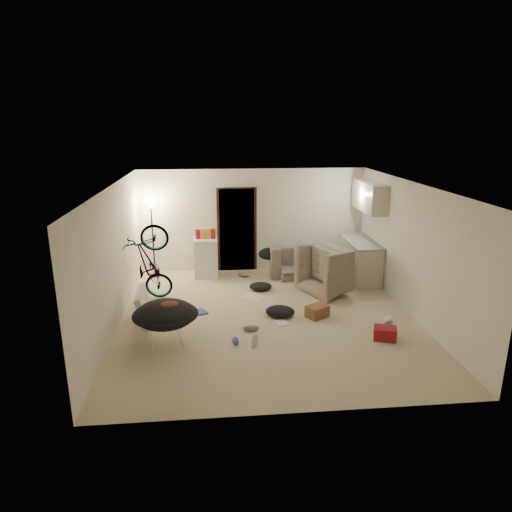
{
  "coord_description": "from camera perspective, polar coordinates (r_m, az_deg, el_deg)",
  "views": [
    {
      "loc": [
        -0.99,
        -7.94,
        3.57
      ],
      "look_at": [
        -0.16,
        0.6,
        1.04
      ],
      "focal_mm": 32.0,
      "sensor_mm": 36.0,
      "label": 1
    }
  ],
  "objects": [
    {
      "name": "doorway",
      "position": [
        11.22,
        -2.41,
        3.28
      ],
      "size": [
        0.85,
        0.1,
        2.04
      ],
      "primitive_type": "cube",
      "color": "black",
      "rests_on": "floor"
    },
    {
      "name": "sofa",
      "position": [
        11.14,
        6.58,
        -0.86
      ],
      "size": [
        1.94,
        0.78,
        0.56
      ],
      "primitive_type": "imported",
      "rotation": [
        0.0,
        0.0,
        3.16
      ],
      "color": "#333A34",
      "rests_on": "floor"
    },
    {
      "name": "kitchen_uppers",
      "position": [
        10.68,
        14.04,
        7.22
      ],
      "size": [
        0.38,
        1.4,
        0.65
      ],
      "primitive_type": "cube",
      "color": "beige",
      "rests_on": "wall_right"
    },
    {
      "name": "floor_lamp",
      "position": [
        10.92,
        -12.89,
        4.05
      ],
      "size": [
        0.28,
        0.28,
        1.81
      ],
      "color": "black",
      "rests_on": "floor"
    },
    {
      "name": "hoodie",
      "position": [
        7.57,
        -10.95,
        -6.48
      ],
      "size": [
        0.6,
        0.56,
        0.22
      ],
      "primitive_type": "ellipsoid",
      "rotation": [
        0.0,
        0.0,
        0.4
      ],
      "color": "#572D1E",
      "rests_on": "saucer_chair"
    },
    {
      "name": "shoe_4",
      "position": [
        8.87,
        16.15,
        -7.62
      ],
      "size": [
        0.28,
        0.3,
        0.11
      ],
      "primitive_type": "ellipsoid",
      "rotation": [
        0.0,
        0.0,
        0.85
      ],
      "color": "white",
      "rests_on": "floor"
    },
    {
      "name": "clothes_lump_a",
      "position": [
        8.79,
        3.02,
        -6.92
      ],
      "size": [
        0.67,
        0.62,
        0.18
      ],
      "primitive_type": "ellipsoid",
      "rotation": [
        0.0,
        0.0,
        -0.28
      ],
      "color": "black",
      "rests_on": "floor"
    },
    {
      "name": "book_white",
      "position": [
        8.51,
        3.33,
        -8.32
      ],
      "size": [
        0.23,
        0.28,
        0.02
      ],
      "primitive_type": "cube",
      "rotation": [
        0.0,
        0.0,
        0.17
      ],
      "color": "silver",
      "rests_on": "floor"
    },
    {
      "name": "wall_back",
      "position": [
        11.24,
        -0.39,
        4.52
      ],
      "size": [
        5.5,
        0.02,
        2.5
      ],
      "primitive_type": "cube",
      "color": "white",
      "rests_on": "floor"
    },
    {
      "name": "armchair",
      "position": [
        10.19,
        10.06,
        -2.1
      ],
      "size": [
        1.41,
        1.48,
        0.75
      ],
      "primitive_type": "imported",
      "rotation": [
        0.0,
        0.0,
        2.02
      ],
      "color": "#333A34",
      "rests_on": "floor"
    },
    {
      "name": "snack_box_1",
      "position": [
        10.8,
        -6.64,
        2.56
      ],
      "size": [
        0.11,
        0.09,
        0.3
      ],
      "primitive_type": "cube",
      "rotation": [
        0.0,
        0.0,
        -0.16
      ],
      "color": "orange",
      "rests_on": "mini_fridge"
    },
    {
      "name": "book_asset",
      "position": [
        7.6,
        -0.45,
        -11.51
      ],
      "size": [
        0.28,
        0.26,
        0.02
      ],
      "primitive_type": "imported",
      "rotation": [
        0.0,
        0.0,
        0.98
      ],
      "color": "maroon",
      "rests_on": "floor"
    },
    {
      "name": "bicycle",
      "position": [
        9.67,
        -13.05,
        -2.92
      ],
      "size": [
        1.68,
        0.76,
        0.96
      ],
      "primitive_type": "imported",
      "rotation": [
        0.0,
        -0.17,
        1.55
      ],
      "color": "black",
      "rests_on": "floor"
    },
    {
      "name": "wall_right",
      "position": [
        9.08,
        19.05,
        0.71
      ],
      "size": [
        0.02,
        6.0,
        2.5
      ],
      "primitive_type": "cube",
      "color": "white",
      "rests_on": "floor"
    },
    {
      "name": "saucer_chair",
      "position": [
        7.68,
        -11.22,
        -7.85
      ],
      "size": [
        1.07,
        1.07,
        0.76
      ],
      "color": "silver",
      "rests_on": "floor"
    },
    {
      "name": "counter_top",
      "position": [
        10.85,
        13.01,
        1.75
      ],
      "size": [
        0.64,
        1.54,
        0.04
      ],
      "primitive_type": "cube",
      "color": "gray",
      "rests_on": "kitchen_counter"
    },
    {
      "name": "mini_fridge",
      "position": [
        10.94,
        -6.29,
        -0.17
      ],
      "size": [
        0.54,
        0.54,
        0.92
      ],
      "primitive_type": "cube",
      "rotation": [
        0.0,
        0.0,
        -0.0
      ],
      "color": "white",
      "rests_on": "floor"
    },
    {
      "name": "kitchen_counter",
      "position": [
        10.97,
        12.86,
        -0.57
      ],
      "size": [
        0.6,
        1.5,
        0.88
      ],
      "primitive_type": "cube",
      "color": "beige",
      "rests_on": "floor"
    },
    {
      "name": "juicer",
      "position": [
        8.9,
        8.53,
        -6.83
      ],
      "size": [
        0.14,
        0.14,
        0.2
      ],
      "color": "beige",
      "rests_on": "floor"
    },
    {
      "name": "snack_box_0",
      "position": [
        10.8,
        -7.28,
        2.54
      ],
      "size": [
        0.12,
        0.1,
        0.3
      ],
      "primitive_type": "cube",
      "rotation": [
        0.0,
        0.0,
        0.32
      ],
      "color": "maroon",
      "rests_on": "mini_fridge"
    },
    {
      "name": "clothes_lump_b",
      "position": [
        10.1,
        0.57,
        -3.81
      ],
      "size": [
        0.51,
        0.45,
        0.15
      ],
      "primitive_type": "ellipsoid",
      "rotation": [
        0.0,
        0.0,
        -0.03
      ],
      "color": "black",
      "rests_on": "floor"
    },
    {
      "name": "drink_case_b",
      "position": [
        8.18,
        15.84,
        -9.28
      ],
      "size": [
        0.44,
        0.38,
        0.22
      ],
      "primitive_type": "cube",
      "rotation": [
        0.0,
        0.0,
        -0.34
      ],
      "color": "maroon",
      "rests_on": "floor"
    },
    {
      "name": "shoe_2",
      "position": [
        7.78,
        -2.58,
        -10.5
      ],
      "size": [
        0.1,
        0.25,
        0.09
      ],
      "primitive_type": "ellipsoid",
      "rotation": [
        0.0,
        0.0,
        1.57
      ],
      "color": "#2E49A8",
      "rests_on": "floor"
    },
    {
      "name": "shoe_1",
      "position": [
        10.91,
        -1.57,
        -2.37
      ],
      "size": [
        0.32,
        0.22,
        0.11
      ],
      "primitive_type": "ellipsoid",
      "rotation": [
        0.0,
        0.0,
        -0.37
      ],
      "color": "slate",
      "rests_on": "floor"
    },
    {
      "name": "door_trim",
      "position": [
        11.19,
        -2.4,
        3.25
      ],
      "size": [
        0.97,
        0.04,
        2.1
      ],
      "primitive_type": "cube",
      "color": "#331C12",
      "rests_on": "floor"
    },
    {
      "name": "wall_front",
      "position": [
        5.54,
        5.34,
        -8.42
      ],
      "size": [
        5.5,
        0.02,
        2.5
      ],
      "primitive_type": "cube",
      "color": "white",
      "rests_on": "floor"
    },
    {
      "name": "sofa_drape",
      "position": [
        10.91,
        1.73,
        0.29
      ],
      "size": [
        0.65,
        0.57,
        0.28
      ],
      "primitive_type": "ellipsoid",
      "rotation": [
        0.0,
        0.0,
        0.22
      ],
      "color": "black",
      "rests_on": "sofa"
    },
    {
      "name": "ceiling",
      "position": [
        8.07,
        1.56,
        8.88
      ],
      "size": [
        5.5,
        6.0,
        0.02
      ],
      "primitive_type": "cube",
      "color": "white",
      "rests_on": "wall_back"
    },
    {
      "name": "shoe_3",
      "position": [
        8.19,
        -0.62,
        -9.0
      ],
      "size": [
        0.3,
        0.15,
        0.11
      ],
      "primitive_type": "ellipsoid",
      "rotation": [
        0.0,
        0.0,
        -0.1
      ],
      "color": "slate",
      "rests_on": "floor"
    },
    {
      "name": "book_blue",
      "position": [
        9.01,
        -6.92,
        -6.96
      ],
      "size": [
        0.3,
        0.34,
        0.03
      ],
      "primitive_type": "cube",
      "rotation": [
        0.0,
        0.0,
        0.43
      ],
      "color": "#2E49A8",
      "rests_on": "floor"
    },
    {
      "name": "floor",
      "position": [
        8.77,
        1.43,
        -7.68
      ],
      "size": [
        5.5,
        6.0,
        0.02
      ],
      "primitive_type": "cube",
      "color": "beige",
      "rests_on": "ground"
    },
    {
      "name": "drink_case_a",
      "position": [
        8.79,
        7.67,
        -6.87
      ],
      "size": [
        0.49,
        0.46,
        0.23
      ],
      "primitive_type": "cube",
      "rotation": [
        0.0,
        0.0,
        0.56
      ],
      "color": "brown",
      "rests_on": "floor"
    },
    {
      "name": "shoe_0",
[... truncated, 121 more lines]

